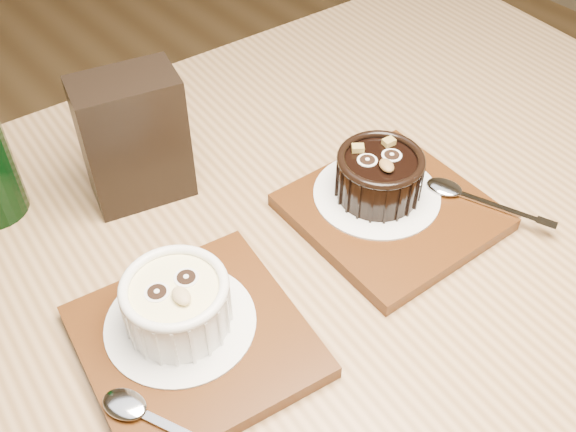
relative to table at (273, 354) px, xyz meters
name	(u,v)px	position (x,y,z in m)	size (l,w,h in m)	color
ground	(217,427)	(0.07, 0.28, -0.66)	(5.00, 5.00, 0.00)	brown
table	(273,354)	(0.00, 0.00, 0.00)	(1.26, 0.90, 0.75)	olive
tray_left	(195,341)	(-0.08, 0.00, 0.10)	(0.18, 0.18, 0.01)	#51280D
doily_left	(181,322)	(-0.08, 0.02, 0.11)	(0.13, 0.13, 0.00)	white
ramekin_white	(177,302)	(-0.08, 0.02, 0.14)	(0.09, 0.09, 0.05)	white
spoon_left	(163,423)	(-0.15, -0.05, 0.11)	(0.03, 0.13, 0.01)	silver
tray_right	(391,212)	(0.16, 0.00, 0.10)	(0.18, 0.18, 0.01)	#51280D
doily_right	(377,194)	(0.16, 0.03, 0.11)	(0.13, 0.13, 0.00)	white
ramekin_dark	(379,174)	(0.16, 0.03, 0.13)	(0.09, 0.09, 0.05)	black
spoon_right	(477,198)	(0.23, -0.05, 0.11)	(0.03, 0.13, 0.01)	silver
condiment_stand	(134,139)	(-0.01, 0.20, 0.16)	(0.10, 0.06, 0.14)	black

